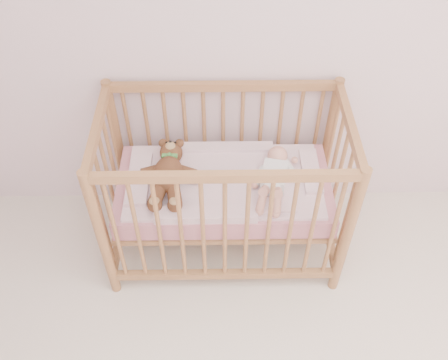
{
  "coord_description": "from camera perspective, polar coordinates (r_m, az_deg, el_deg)",
  "views": [
    {
      "loc": [
        -0.34,
        -0.34,
        2.62
      ],
      "look_at": [
        -0.32,
        1.55,
        0.62
      ],
      "focal_mm": 40.0,
      "sensor_mm": 36.0,
      "label": 1
    }
  ],
  "objects": [
    {
      "name": "wall_back",
      "position": [
        2.69,
        7.01,
        18.01
      ],
      "size": [
        4.0,
        0.02,
        2.7
      ],
      "primitive_type": "cube",
      "color": "silver",
      "rests_on": "floor"
    },
    {
      "name": "blanket",
      "position": [
        2.83,
        -0.01,
        -0.1
      ],
      "size": [
        1.1,
        0.58,
        0.06
      ],
      "primitive_type": null,
      "color": "#F3A7BA",
      "rests_on": "mattress"
    },
    {
      "name": "teddy_bear",
      "position": [
        2.77,
        -6.41,
        0.74
      ],
      "size": [
        0.39,
        0.54,
        0.15
      ],
      "primitive_type": null,
      "rotation": [
        0.0,
        0.0,
        -0.03
      ],
      "color": "brown",
      "rests_on": "blanket"
    },
    {
      "name": "baby",
      "position": [
        2.78,
        5.77,
        0.72
      ],
      "size": [
        0.35,
        0.56,
        0.13
      ],
      "primitive_type": null,
      "rotation": [
        0.0,
        0.0,
        -0.21
      ],
      "color": "white",
      "rests_on": "blanket"
    },
    {
      "name": "crib",
      "position": [
        2.88,
        -0.01,
        -0.92
      ],
      "size": [
        1.36,
        0.76,
        1.0
      ],
      "primitive_type": null,
      "color": "#AA7848",
      "rests_on": "floor"
    },
    {
      "name": "mattress",
      "position": [
        2.89,
        -0.01,
        -1.12
      ],
      "size": [
        1.22,
        0.62,
        0.13
      ],
      "primitive_type": "cube",
      "color": "pink",
      "rests_on": "crib"
    }
  ]
}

